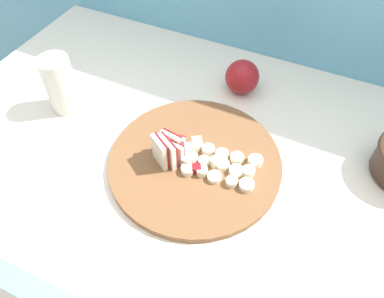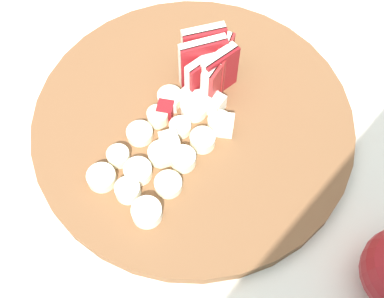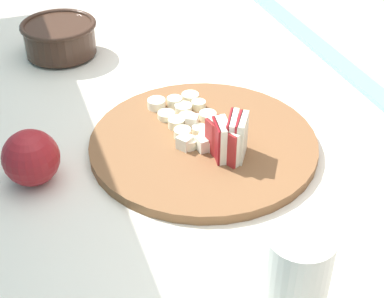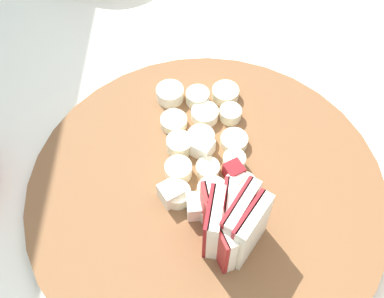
{
  "view_description": "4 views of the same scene",
  "coord_description": "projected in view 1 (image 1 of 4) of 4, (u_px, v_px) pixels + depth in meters",
  "views": [
    {
      "loc": [
        0.18,
        -0.43,
        1.48
      ],
      "look_at": [
        -0.01,
        -0.02,
        0.93
      ],
      "focal_mm": 33.38,
      "sensor_mm": 36.0,
      "label": 1
    },
    {
      "loc": [
        0.22,
        0.16,
        1.37
      ],
      "look_at": [
        0.04,
        0.01,
        0.94
      ],
      "focal_mm": 46.5,
      "sensor_mm": 36.0,
      "label": 2
    },
    {
      "loc": [
        -0.68,
        0.23,
        1.42
      ],
      "look_at": [
        -0.02,
        -0.0,
        0.92
      ],
      "focal_mm": 54.67,
      "sensor_mm": 36.0,
      "label": 3
    },
    {
      "loc": [
        -0.23,
        -0.02,
        1.33
      ],
      "look_at": [
        0.01,
        -0.01,
        0.96
      ],
      "focal_mm": 45.91,
      "sensor_mm": 36.0,
      "label": 4
    }
  ],
  "objects": [
    {
      "name": "cutting_board",
      "position": [
        194.0,
        161.0,
        0.73
      ],
      "size": [
        0.35,
        0.35,
        0.02
      ],
      "primitive_type": "cylinder",
      "color": "brown",
      "rests_on": "tiled_countertop"
    },
    {
      "name": "apple_dice_pile",
      "position": [
        192.0,
        155.0,
        0.71
      ],
      "size": [
        0.1,
        0.09,
        0.02
      ],
      "color": "#EFE5CC",
      "rests_on": "cutting_board"
    },
    {
      "name": "whole_apple",
      "position": [
        242.0,
        77.0,
        0.85
      ],
      "size": [
        0.08,
        0.08,
        0.08
      ],
      "primitive_type": "sphere",
      "color": "maroon",
      "rests_on": "tiled_countertop"
    },
    {
      "name": "small_jar",
      "position": [
        62.0,
        83.0,
        0.79
      ],
      "size": [
        0.07,
        0.07,
        0.13
      ],
      "primitive_type": "cylinder",
      "color": "beige",
      "rests_on": "tiled_countertop"
    },
    {
      "name": "tile_backsplash",
      "position": [
        254.0,
        94.0,
        1.11
      ],
      "size": [
        2.4,
        0.04,
        1.47
      ],
      "primitive_type": "cube",
      "color": "#5BA3C1",
      "rests_on": "ground"
    },
    {
      "name": "apple_wedge_fan",
      "position": [
        169.0,
        148.0,
        0.7
      ],
      "size": [
        0.07,
        0.06,
        0.07
      ],
      "color": "maroon",
      "rests_on": "cutting_board"
    },
    {
      "name": "banana_slice_rows",
      "position": [
        221.0,
        164.0,
        0.7
      ],
      "size": [
        0.15,
        0.1,
        0.02
      ],
      "color": "beige",
      "rests_on": "cutting_board"
    },
    {
      "name": "tiled_countertop",
      "position": [
        198.0,
        246.0,
        1.09
      ],
      "size": [
        1.23,
        0.78,
        0.91
      ],
      "color": "silver",
      "rests_on": "ground"
    },
    {
      "name": "ground",
      "position": [
        196.0,
        293.0,
        1.44
      ],
      "size": [
        10.0,
        10.0,
        0.0
      ],
      "primitive_type": "plane",
      "color": "#B2ADA3"
    }
  ]
}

